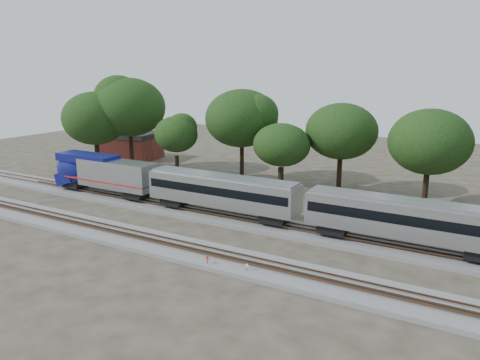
# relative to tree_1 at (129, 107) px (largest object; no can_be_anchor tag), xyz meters

# --- Properties ---
(ground) EXTENTS (160.00, 160.00, 0.00)m
(ground) POSITION_rel_tree_1_xyz_m (28.32, -20.26, -10.38)
(ground) COLOR #383328
(ground) RESTS_ON ground
(track_far) EXTENTS (160.00, 5.00, 0.73)m
(track_far) POSITION_rel_tree_1_xyz_m (28.32, -14.26, -10.17)
(track_far) COLOR slate
(track_far) RESTS_ON ground
(track_near) EXTENTS (160.00, 5.00, 0.73)m
(track_near) POSITION_rel_tree_1_xyz_m (28.32, -24.26, -10.17)
(track_near) COLOR slate
(track_near) RESTS_ON ground
(switch_stand_red) EXTENTS (0.33, 0.14, 1.07)m
(switch_stand_red) POSITION_rel_tree_1_xyz_m (32.32, -26.13, -9.70)
(switch_stand_red) COLOR #512D19
(switch_stand_red) RESTS_ON ground
(switch_stand_white) EXTENTS (0.32, 0.08, 0.99)m
(switch_stand_white) POSITION_rel_tree_1_xyz_m (35.93, -25.74, -9.74)
(switch_stand_white) COLOR #512D19
(switch_stand_white) RESTS_ON ground
(switch_lever) EXTENTS (0.55, 0.40, 0.30)m
(switch_lever) POSITION_rel_tree_1_xyz_m (36.08, -25.50, -10.23)
(switch_lever) COLOR #512D19
(switch_lever) RESTS_ON ground
(brick_building) EXTENTS (10.87, 8.20, 4.89)m
(brick_building) POSITION_rel_tree_1_xyz_m (-7.63, 8.14, -7.91)
(brick_building) COLOR maroon
(brick_building) RESTS_ON ground
(tree_0) EXTENTS (8.86, 8.86, 12.49)m
(tree_0) POSITION_rel_tree_1_xyz_m (-4.15, -3.54, -1.68)
(tree_0) COLOR black
(tree_0) RESTS_ON ground
(tree_1) EXTENTS (10.56, 10.56, 14.88)m
(tree_1) POSITION_rel_tree_1_xyz_m (0.00, 0.00, 0.00)
(tree_1) COLOR black
(tree_1) RESTS_ON ground
(tree_2) EXTENTS (7.13, 7.13, 10.06)m
(tree_2) POSITION_rel_tree_1_xyz_m (10.86, -2.11, -3.38)
(tree_2) COLOR black
(tree_2) RESTS_ON ground
(tree_3) EXTENTS (9.54, 9.54, 13.45)m
(tree_3) POSITION_rel_tree_1_xyz_m (19.30, 2.70, -1.00)
(tree_3) COLOR black
(tree_3) RESTS_ON ground
(tree_4) EXTENTS (6.74, 6.74, 9.51)m
(tree_4) POSITION_rel_tree_1_xyz_m (27.43, -1.04, -3.77)
(tree_4) COLOR black
(tree_4) RESTS_ON ground
(tree_5) EXTENTS (8.47, 8.47, 11.94)m
(tree_5) POSITION_rel_tree_1_xyz_m (33.97, 3.69, -2.06)
(tree_5) COLOR black
(tree_5) RESTS_ON ground
(tree_6) EXTENTS (8.21, 8.21, 11.58)m
(tree_6) POSITION_rel_tree_1_xyz_m (45.36, 1.62, -2.31)
(tree_6) COLOR black
(tree_6) RESTS_ON ground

